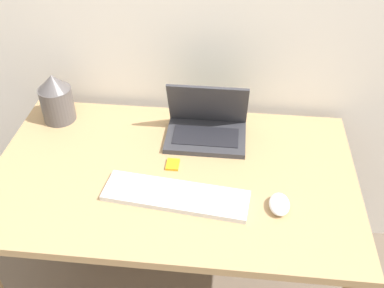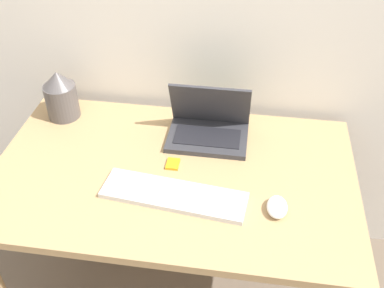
% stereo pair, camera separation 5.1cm
% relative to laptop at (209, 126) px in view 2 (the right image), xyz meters
% --- Properties ---
extents(desk, '(1.27, 0.77, 0.71)m').
position_rel_laptop_xyz_m(desk, '(-0.10, -0.22, -0.13)').
color(desk, tan).
rests_on(desk, ground_plane).
extents(laptop, '(0.30, 0.21, 0.22)m').
position_rel_laptop_xyz_m(laptop, '(0.00, 0.00, 0.00)').
color(laptop, '#333338').
rests_on(laptop, desk).
extents(keyboard, '(0.48, 0.18, 0.02)m').
position_rel_laptop_xyz_m(keyboard, '(-0.07, -0.34, -0.04)').
color(keyboard, silver).
rests_on(keyboard, desk).
extents(mouse, '(0.07, 0.10, 0.04)m').
position_rel_laptop_xyz_m(mouse, '(0.26, -0.35, -0.03)').
color(mouse, white).
rests_on(mouse, desk).
extents(vase, '(0.13, 0.13, 0.20)m').
position_rel_laptop_xyz_m(vase, '(-0.59, 0.05, 0.05)').
color(vase, '#514C4C').
rests_on(vase, desk).
extents(mp3_player, '(0.04, 0.06, 0.01)m').
position_rel_laptop_xyz_m(mp3_player, '(-0.10, -0.18, -0.04)').
color(mp3_player, orange).
rests_on(mp3_player, desk).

